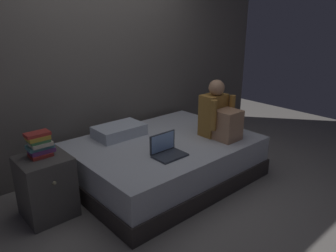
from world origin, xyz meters
The scene contains 8 objects.
ground_plane centered at (0.00, 0.00, 0.00)m, with size 8.00×8.00×0.00m, color gray.
wall_back centered at (0.00, 1.20, 1.35)m, with size 5.60×0.10×2.70m, color #605B56.
bed centered at (0.20, 0.30, 0.24)m, with size 2.00×1.50×0.48m.
nightstand centered at (-1.10, 0.49, 0.30)m, with size 0.44×0.46×0.59m.
person_sitting centered at (0.75, -0.02, 0.73)m, with size 0.39×0.44×0.66m.
laptop centered at (-0.05, -0.02, 0.53)m, with size 0.32×0.23×0.22m.
pillow centered at (-0.11, 0.75, 0.54)m, with size 0.56×0.36×0.13m, color silver.
book_stack centered at (-1.09, 0.54, 0.70)m, with size 0.23×0.17×0.23m.
Camera 1 is at (-2.00, -2.24, 1.81)m, focal length 34.26 mm.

